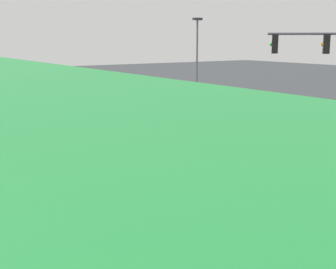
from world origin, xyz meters
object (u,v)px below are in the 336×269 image
(car_4, at_px, (63,127))
(pedestrian, at_px, (195,106))
(car_2, at_px, (228,130))
(street_light_pole_a, at_px, (197,54))

(car_4, bearing_deg, pedestrian, 89.29)
(car_2, bearing_deg, pedestrian, -18.39)
(pedestrian, distance_m, street_light_pole_a, 7.23)
(car_2, relative_size, pedestrian, 2.55)
(car_4, distance_m, street_light_pole_a, 15.78)
(car_2, xyz_separation_m, pedestrian, (2.74, 6.88, 0.34))
(pedestrian, bearing_deg, street_light_pole_a, -174.27)
(car_2, distance_m, street_light_pole_a, 14.11)
(street_light_pole_a, bearing_deg, pedestrian, -127.99)
(car_2, height_order, pedestrian, pedestrian)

